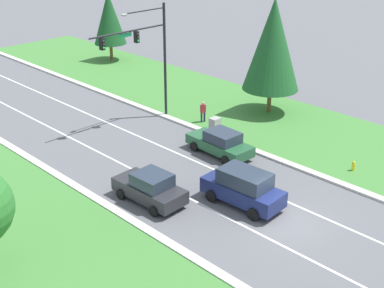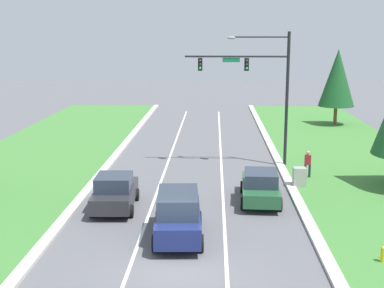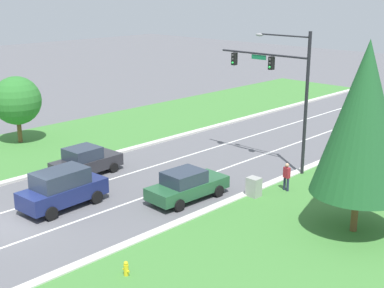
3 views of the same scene
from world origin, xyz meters
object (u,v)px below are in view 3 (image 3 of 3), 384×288
at_px(charcoal_sedan, 86,161).
at_px(pedestrian, 287,176).
at_px(utility_cabinet, 254,188).
at_px(fire_hydrant, 126,269).
at_px(traffic_signal_mast, 282,80).
at_px(navy_suv, 62,188).
at_px(conifer_near_right_tree, 363,119).
at_px(oak_near_left_tree, 17,101).
at_px(forest_sedan, 187,185).

distance_m(charcoal_sedan, pedestrian, 12.14).
bearing_deg(utility_cabinet, fire_hydrant, -81.27).
xyz_separation_m(traffic_signal_mast, charcoal_sedan, (-7.75, -9.23, -4.81)).
bearing_deg(navy_suv, fire_hydrant, -18.78).
bearing_deg(fire_hydrant, pedestrian, 93.71).
bearing_deg(conifer_near_right_tree, traffic_signal_mast, 146.78).
bearing_deg(pedestrian, charcoal_sedan, 43.94).
bearing_deg(traffic_signal_mast, pedestrian, -48.62).
bearing_deg(oak_near_left_tree, forest_sedan, 2.59).
distance_m(traffic_signal_mast, conifer_near_right_tree, 9.54).
bearing_deg(conifer_near_right_tree, oak_near_left_tree, -172.46).
distance_m(forest_sedan, charcoal_sedan, 7.41).
distance_m(forest_sedan, fire_hydrant, 8.47).
relative_size(navy_suv, oak_near_left_tree, 0.94).
xyz_separation_m(charcoal_sedan, oak_near_left_tree, (-9.29, 0.69, 2.34)).
distance_m(conifer_near_right_tree, oak_near_left_tree, 25.34).
bearing_deg(utility_cabinet, oak_near_left_tree, -169.56).
bearing_deg(charcoal_sedan, forest_sedan, 8.87).
xyz_separation_m(traffic_signal_mast, oak_near_left_tree, (-17.04, -8.54, -2.47)).
relative_size(utility_cabinet, fire_hydrant, 1.63).
bearing_deg(conifer_near_right_tree, fire_hydrant, -114.06).
relative_size(navy_suv, utility_cabinet, 4.10).
height_order(navy_suv, utility_cabinet, navy_suv).
height_order(charcoal_sedan, oak_near_left_tree, oak_near_left_tree).
height_order(forest_sedan, charcoal_sedan, charcoal_sedan).
bearing_deg(pedestrian, traffic_signal_mast, -35.07).
xyz_separation_m(charcoal_sedan, navy_suv, (3.38, -3.80, 0.19)).
height_order(utility_cabinet, conifer_near_right_tree, conifer_near_right_tree).
distance_m(navy_suv, pedestrian, 12.21).
xyz_separation_m(traffic_signal_mast, utility_cabinet, (1.94, -5.04, -5.10)).
bearing_deg(utility_cabinet, traffic_signal_mast, 111.09).
relative_size(utility_cabinet, pedestrian, 0.68).
bearing_deg(oak_near_left_tree, fire_hydrant, -18.06).
bearing_deg(navy_suv, charcoal_sedan, 128.53).
xyz_separation_m(utility_cabinet, conifer_near_right_tree, (6.04, -0.19, 4.90)).
relative_size(utility_cabinet, conifer_near_right_tree, 0.13).
height_order(traffic_signal_mast, navy_suv, traffic_signal_mast).
distance_m(traffic_signal_mast, charcoal_sedan, 12.98).
bearing_deg(charcoal_sedan, navy_suv, -50.67).
relative_size(navy_suv, fire_hydrant, 6.70).
bearing_deg(oak_near_left_tree, traffic_signal_mast, 26.62).
bearing_deg(pedestrian, forest_sedan, 69.29).
bearing_deg(traffic_signal_mast, oak_near_left_tree, -153.38).
bearing_deg(pedestrian, navy_suv, 68.07).
height_order(navy_suv, fire_hydrant, navy_suv).
xyz_separation_m(pedestrian, oak_near_left_tree, (-19.76, -5.45, 2.26)).
bearing_deg(pedestrian, conifer_near_right_tree, 171.44).
bearing_deg(navy_suv, traffic_signal_mast, 68.34).
relative_size(traffic_signal_mast, utility_cabinet, 7.57).
bearing_deg(charcoal_sedan, fire_hydrant, -30.42).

